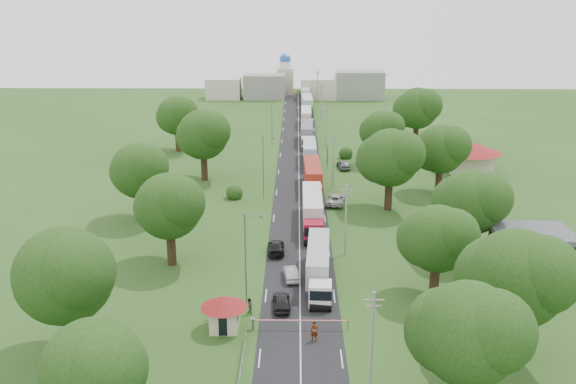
{
  "coord_description": "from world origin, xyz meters",
  "views": [
    {
      "loc": [
        -0.43,
        -79.06,
        30.86
      ],
      "look_at": [
        -1.64,
        8.86,
        3.0
      ],
      "focal_mm": 40.0,
      "sensor_mm": 36.0,
      "label": 1
    }
  ],
  "objects_px": {
    "car_lane_mid": "(291,274)",
    "boom_barrier": "(286,321)",
    "car_lane_front": "(282,301)",
    "pedestrian_near": "(314,332)",
    "truck_0": "(318,265)",
    "guard_booth": "(224,309)",
    "info_sign": "(327,149)"
  },
  "relations": [
    {
      "from": "guard_booth",
      "to": "boom_barrier",
      "type": "bearing_deg",
      "value": 0.01
    },
    {
      "from": "boom_barrier",
      "to": "info_sign",
      "type": "bearing_deg",
      "value": 83.76
    },
    {
      "from": "pedestrian_near",
      "to": "boom_barrier",
      "type": "bearing_deg",
      "value": 144.73
    },
    {
      "from": "truck_0",
      "to": "car_lane_mid",
      "type": "xyz_separation_m",
      "value": [
        -3.02,
        0.59,
        -1.38
      ]
    },
    {
      "from": "info_sign",
      "to": "car_lane_mid",
      "type": "relative_size",
      "value": 1.02
    },
    {
      "from": "car_lane_front",
      "to": "guard_booth",
      "type": "bearing_deg",
      "value": 35.76
    },
    {
      "from": "info_sign",
      "to": "car_lane_front",
      "type": "relative_size",
      "value": 0.95
    },
    {
      "from": "info_sign",
      "to": "truck_0",
      "type": "bearing_deg",
      "value": -93.68
    },
    {
      "from": "truck_0",
      "to": "pedestrian_near",
      "type": "xyz_separation_m",
      "value": [
        -0.75,
        -12.63,
        -1.07
      ]
    },
    {
      "from": "car_lane_front",
      "to": "car_lane_mid",
      "type": "height_order",
      "value": "car_lane_front"
    },
    {
      "from": "car_lane_mid",
      "to": "guard_booth",
      "type": "bearing_deg",
      "value": 53.09
    },
    {
      "from": "truck_0",
      "to": "boom_barrier",
      "type": "bearing_deg",
      "value": -107.75
    },
    {
      "from": "boom_barrier",
      "to": "info_sign",
      "type": "xyz_separation_m",
      "value": [
        6.56,
        60.0,
        2.11
      ]
    },
    {
      "from": "car_lane_mid",
      "to": "boom_barrier",
      "type": "bearing_deg",
      "value": 80.32
    },
    {
      "from": "info_sign",
      "to": "car_lane_mid",
      "type": "distance_m",
      "value": 49.29
    },
    {
      "from": "info_sign",
      "to": "car_lane_front",
      "type": "distance_m",
      "value": 56.13
    },
    {
      "from": "car_lane_front",
      "to": "boom_barrier",
      "type": "bearing_deg",
      "value": 93.22
    },
    {
      "from": "car_lane_front",
      "to": "pedestrian_near",
      "type": "distance_m",
      "value": 7.16
    },
    {
      "from": "car_lane_mid",
      "to": "info_sign",
      "type": "bearing_deg",
      "value": -105.08
    },
    {
      "from": "car_lane_mid",
      "to": "pedestrian_near",
      "type": "height_order",
      "value": "pedestrian_near"
    },
    {
      "from": "boom_barrier",
      "to": "truck_0",
      "type": "height_order",
      "value": "truck_0"
    },
    {
      "from": "boom_barrier",
      "to": "car_lane_front",
      "type": "relative_size",
      "value": 2.13
    },
    {
      "from": "car_lane_mid",
      "to": "truck_0",
      "type": "bearing_deg",
      "value": 161.14
    },
    {
      "from": "car_lane_front",
      "to": "info_sign",
      "type": "bearing_deg",
      "value": -100.83
    },
    {
      "from": "car_lane_front",
      "to": "car_lane_mid",
      "type": "relative_size",
      "value": 1.07
    },
    {
      "from": "car_lane_front",
      "to": "car_lane_mid",
      "type": "distance_m",
      "value": 6.85
    },
    {
      "from": "guard_booth",
      "to": "info_sign",
      "type": "xyz_separation_m",
      "value": [
        12.4,
        60.0,
        0.84
      ]
    },
    {
      "from": "truck_0",
      "to": "car_lane_mid",
      "type": "distance_m",
      "value": 3.37
    },
    {
      "from": "car_lane_front",
      "to": "car_lane_mid",
      "type": "bearing_deg",
      "value": -100.93
    },
    {
      "from": "info_sign",
      "to": "boom_barrier",
      "type": "bearing_deg",
      "value": -96.24
    },
    {
      "from": "guard_booth",
      "to": "info_sign",
      "type": "bearing_deg",
      "value": 78.32
    },
    {
      "from": "guard_booth",
      "to": "car_lane_mid",
      "type": "relative_size",
      "value": 1.09
    }
  ]
}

